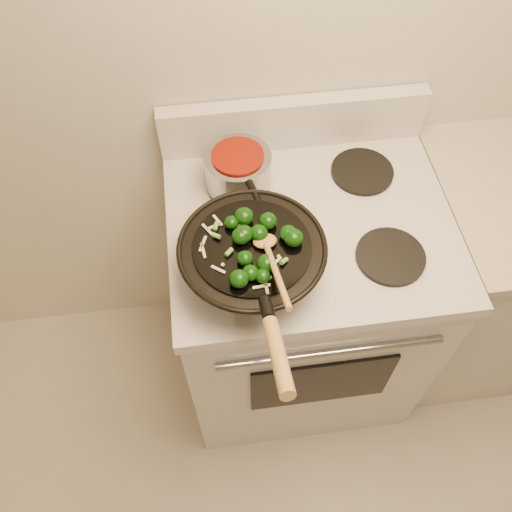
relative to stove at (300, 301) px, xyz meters
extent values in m
plane|color=beige|center=(0.21, 0.33, 0.83)|extent=(3.50, 0.00, 3.50)
cube|color=silver|center=(0.00, 0.00, -0.03)|extent=(0.76, 0.64, 0.88)
cube|color=silver|center=(0.00, 0.00, 0.43)|extent=(0.78, 0.66, 0.04)
cube|color=silver|center=(0.00, 0.30, 0.53)|extent=(0.78, 0.05, 0.16)
cylinder|color=#94979C|center=(0.00, -0.33, 0.31)|extent=(0.60, 0.02, 0.02)
cube|color=black|center=(0.00, -0.33, 0.08)|extent=(0.42, 0.01, 0.28)
cylinder|color=black|center=(-0.18, -0.15, 0.46)|extent=(0.18, 0.18, 0.01)
cylinder|color=black|center=(0.18, -0.15, 0.46)|extent=(0.18, 0.18, 0.01)
cylinder|color=black|center=(-0.18, 0.15, 0.46)|extent=(0.18, 0.18, 0.01)
cylinder|color=black|center=(0.18, 0.15, 0.46)|extent=(0.18, 0.18, 0.01)
torus|color=black|center=(-0.18, -0.15, 0.57)|extent=(0.36, 0.36, 0.01)
cylinder|color=black|center=(-0.18, -0.15, 0.57)|extent=(0.28, 0.28, 0.01)
cylinder|color=black|center=(-0.17, -0.35, 0.62)|extent=(0.03, 0.06, 0.04)
cylinder|color=#B38746|center=(-0.17, -0.47, 0.66)|extent=(0.04, 0.19, 0.08)
ellipsoid|color=black|center=(-0.17, -0.25, 0.59)|extent=(0.04, 0.04, 0.03)
cylinder|color=#4D792B|center=(-0.16, -0.25, 0.58)|extent=(0.02, 0.01, 0.01)
ellipsoid|color=black|center=(-0.09, -0.14, 0.59)|extent=(0.04, 0.04, 0.04)
ellipsoid|color=black|center=(-0.22, -0.09, 0.59)|extent=(0.04, 0.04, 0.03)
ellipsoid|color=black|center=(-0.19, -0.08, 0.59)|extent=(0.05, 0.05, 0.04)
cylinder|color=#4D792B|center=(-0.18, -0.08, 0.58)|extent=(0.02, 0.01, 0.02)
ellipsoid|color=black|center=(-0.20, -0.13, 0.59)|extent=(0.04, 0.04, 0.04)
ellipsoid|color=black|center=(-0.19, -0.24, 0.59)|extent=(0.04, 0.04, 0.03)
ellipsoid|color=black|center=(-0.16, -0.22, 0.59)|extent=(0.04, 0.04, 0.04)
cylinder|color=#4D792B|center=(-0.14, -0.22, 0.58)|extent=(0.02, 0.02, 0.01)
ellipsoid|color=black|center=(-0.20, -0.13, 0.59)|extent=(0.05, 0.05, 0.04)
ellipsoid|color=black|center=(-0.08, -0.16, 0.59)|extent=(0.05, 0.05, 0.04)
ellipsoid|color=black|center=(-0.13, -0.10, 0.59)|extent=(0.04, 0.04, 0.04)
cylinder|color=#4D792B|center=(-0.12, -0.10, 0.58)|extent=(0.02, 0.02, 0.01)
ellipsoid|color=black|center=(-0.16, -0.13, 0.59)|extent=(0.04, 0.04, 0.04)
ellipsoid|color=black|center=(-0.22, -0.25, 0.59)|extent=(0.04, 0.04, 0.04)
ellipsoid|color=black|center=(-0.20, -0.20, 0.59)|extent=(0.04, 0.04, 0.03)
cylinder|color=#4D792B|center=(-0.19, -0.20, 0.58)|extent=(0.02, 0.02, 0.02)
cube|color=beige|center=(-0.29, -0.13, 0.57)|extent=(0.02, 0.04, 0.00)
cube|color=beige|center=(-0.17, -0.27, 0.57)|extent=(0.04, 0.01, 0.00)
cube|color=beige|center=(-0.25, -0.07, 0.57)|extent=(0.02, 0.04, 0.00)
cube|color=beige|center=(-0.17, -0.24, 0.57)|extent=(0.04, 0.03, 0.00)
cube|color=beige|center=(-0.09, -0.13, 0.57)|extent=(0.04, 0.01, 0.00)
cube|color=beige|center=(-0.28, -0.10, 0.57)|extent=(0.03, 0.05, 0.00)
cube|color=beige|center=(-0.29, -0.15, 0.57)|extent=(0.01, 0.04, 0.00)
cube|color=beige|center=(-0.26, -0.09, 0.57)|extent=(0.04, 0.02, 0.00)
cube|color=beige|center=(-0.27, -0.21, 0.57)|extent=(0.03, 0.03, 0.00)
cube|color=beige|center=(-0.16, -0.27, 0.57)|extent=(0.01, 0.04, 0.00)
cube|color=beige|center=(-0.14, -0.21, 0.57)|extent=(0.04, 0.04, 0.00)
cylinder|color=#5EAD37|center=(-0.18, -0.12, 0.58)|extent=(0.02, 0.02, 0.01)
cylinder|color=#5EAD37|center=(-0.24, -0.17, 0.58)|extent=(0.01, 0.03, 0.02)
cylinder|color=#5EAD37|center=(-0.21, -0.24, 0.58)|extent=(0.02, 0.01, 0.02)
cylinder|color=#5EAD37|center=(-0.20, -0.12, 0.58)|extent=(0.02, 0.02, 0.01)
cylinder|color=#5EAD37|center=(-0.19, -0.05, 0.58)|extent=(0.01, 0.02, 0.01)
cylinder|color=#5EAD37|center=(-0.26, -0.09, 0.58)|extent=(0.03, 0.02, 0.01)
cylinder|color=#5EAD37|center=(-0.11, -0.21, 0.58)|extent=(0.02, 0.03, 0.02)
cylinder|color=#5EAD37|center=(-0.26, -0.12, 0.58)|extent=(0.02, 0.02, 0.01)
sphere|color=beige|center=(-0.18, -0.11, 0.58)|extent=(0.01, 0.01, 0.01)
sphere|color=beige|center=(-0.12, -0.19, 0.58)|extent=(0.01, 0.01, 0.01)
sphere|color=beige|center=(-0.20, -0.09, 0.58)|extent=(0.01, 0.01, 0.01)
sphere|color=beige|center=(-0.16, -0.13, 0.58)|extent=(0.01, 0.01, 0.01)
sphere|color=beige|center=(-0.25, -0.20, 0.58)|extent=(0.01, 0.01, 0.01)
ellipsoid|color=#B38746|center=(-0.15, -0.15, 0.58)|extent=(0.06, 0.05, 0.02)
cylinder|color=#B38746|center=(-0.14, -0.27, 0.62)|extent=(0.03, 0.23, 0.09)
cylinder|color=#94979C|center=(-0.18, 0.15, 0.51)|extent=(0.18, 0.18, 0.10)
cylinder|color=#721005|center=(-0.18, 0.15, 0.57)|extent=(0.14, 0.14, 0.01)
cylinder|color=black|center=(-0.15, 0.00, 0.56)|extent=(0.04, 0.11, 0.02)
camera|label=1|loc=(-0.27, -0.89, 1.61)|focal=38.00mm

